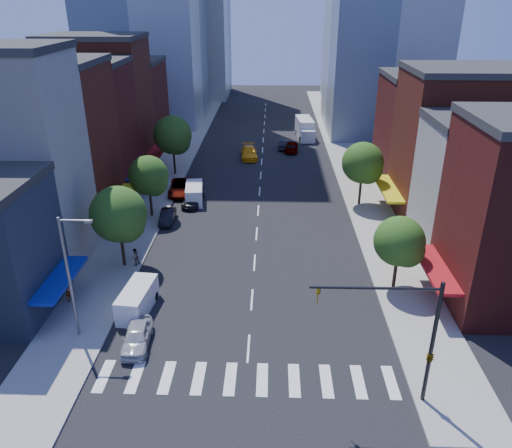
{
  "coord_description": "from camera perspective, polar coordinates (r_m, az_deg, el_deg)",
  "views": [
    {
      "loc": [
        1.38,
        -27.27,
        21.84
      ],
      "look_at": [
        0.21,
        9.45,
        5.0
      ],
      "focal_mm": 35.0,
      "sensor_mm": 36.0,
      "label": 1
    }
  ],
  "objects": [
    {
      "name": "traffic_car_oncoming",
      "position": [
        79.05,
        3.24,
        9.08
      ],
      "size": [
        1.78,
        4.37,
        1.41
      ],
      "primitive_type": "imported",
      "rotation": [
        0.0,
        0.0,
        3.07
      ],
      "color": "black",
      "rests_on": "ground"
    },
    {
      "name": "taxi",
      "position": [
        74.18,
        -0.8,
        8.16
      ],
      "size": [
        2.8,
        5.85,
        1.65
      ],
      "primitive_type": "imported",
      "rotation": [
        0.0,
        0.0,
        0.09
      ],
      "color": "#FCAA0D",
      "rests_on": "ground"
    },
    {
      "name": "bldg_left_1",
      "position": [
        46.99,
        -26.87,
        6.08
      ],
      "size": [
        12.0,
        8.0,
        18.0
      ],
      "primitive_type": "cube",
      "color": "silver",
      "rests_on": "ground"
    },
    {
      "name": "bldg_left_4",
      "position": [
        69.82,
        -17.34,
        12.53
      ],
      "size": [
        12.0,
        9.0,
        17.0
      ],
      "primitive_type": "cube",
      "color": "#592115",
      "rests_on": "ground"
    },
    {
      "name": "tree_left_near",
      "position": [
        43.69,
        -15.27,
        0.84
      ],
      "size": [
        4.8,
        4.8,
        7.3
      ],
      "color": "black",
      "rests_on": "sidewalk_left"
    },
    {
      "name": "cargo_van_far",
      "position": [
        58.24,
        -7.07,
        3.45
      ],
      "size": [
        2.44,
        4.9,
        2.0
      ],
      "rotation": [
        0.0,
        0.0,
        0.12
      ],
      "color": "white",
      "rests_on": "ground"
    },
    {
      "name": "cargo_van_near",
      "position": [
        38.99,
        -13.46,
        -8.48
      ],
      "size": [
        2.32,
        4.83,
        1.99
      ],
      "rotation": [
        0.0,
        0.0,
        -0.1
      ],
      "color": "silver",
      "rests_on": "ground"
    },
    {
      "name": "bldg_right_3",
      "position": [
        66.14,
        19.32,
        9.85
      ],
      "size": [
        12.0,
        10.0,
        13.0
      ],
      "primitive_type": "cube",
      "color": "#4C1613",
      "rests_on": "ground"
    },
    {
      "name": "pedestrian_far",
      "position": [
        45.2,
        -13.67,
        -3.67
      ],
      "size": [
        0.93,
        0.98,
        1.6
      ],
      "primitive_type": "imported",
      "rotation": [
        0.0,
        0.0,
        -2.15
      ],
      "color": "#999999",
      "rests_on": "sidewalk_left"
    },
    {
      "name": "ground",
      "position": [
        34.97,
        -0.87,
        -14.03
      ],
      "size": [
        220.0,
        220.0,
        0.0
      ],
      "primitive_type": "plane",
      "color": "black",
      "rests_on": "ground"
    },
    {
      "name": "traffic_car_far",
      "position": [
        77.65,
        4.08,
        8.85
      ],
      "size": [
        2.21,
        4.91,
        1.64
      ],
      "primitive_type": "imported",
      "rotation": [
        0.0,
        0.0,
        3.08
      ],
      "color": "#999999",
      "rests_on": "ground"
    },
    {
      "name": "tree_right_far",
      "position": [
        56.77,
        12.24,
        6.66
      ],
      "size": [
        4.6,
        4.6,
        7.2
      ],
      "color": "black",
      "rests_on": "sidewalk_right"
    },
    {
      "name": "traffic_signal",
      "position": [
        30.08,
        18.45,
        -12.89
      ],
      "size": [
        7.24,
        2.24,
        8.0
      ],
      "color": "black",
      "rests_on": "sidewalk_right"
    },
    {
      "name": "sidewalk_left",
      "position": [
        72.06,
        -9.44,
        6.71
      ],
      "size": [
        5.0,
        120.0,
        0.15
      ],
      "primitive_type": "cube",
      "color": "gray",
      "rests_on": "ground"
    },
    {
      "name": "parked_car_third",
      "position": [
        60.98,
        -8.59,
        4.15
      ],
      "size": [
        3.06,
        5.93,
        1.6
      ],
      "primitive_type": "imported",
      "rotation": [
        0.0,
        0.0,
        0.07
      ],
      "color": "#999999",
      "rests_on": "ground"
    },
    {
      "name": "bldg_left_2",
      "position": [
        54.54,
        -22.71,
        8.02
      ],
      "size": [
        12.0,
        9.0,
        16.0
      ],
      "primitive_type": "cube",
      "color": "#592115",
      "rests_on": "ground"
    },
    {
      "name": "tree_right_near",
      "position": [
        40.69,
        16.26,
        -2.15
      ],
      "size": [
        4.0,
        4.0,
        6.2
      ],
      "color": "black",
      "rests_on": "sidewalk_right"
    },
    {
      "name": "box_truck",
      "position": [
        85.61,
        5.6,
        10.76
      ],
      "size": [
        3.04,
        8.05,
        3.17
      ],
      "rotation": [
        0.0,
        0.0,
        0.09
      ],
      "color": "silver",
      "rests_on": "ground"
    },
    {
      "name": "crosswalk",
      "position": [
        32.68,
        -1.12,
        -17.31
      ],
      "size": [
        19.0,
        3.0,
        0.01
      ],
      "primitive_type": "cube",
      "color": "silver",
      "rests_on": "ground"
    },
    {
      "name": "bldg_right_1",
      "position": [
        49.22,
        25.24,
        3.43
      ],
      "size": [
        12.0,
        8.0,
        12.0
      ],
      "primitive_type": "cube",
      "color": "silver",
      "rests_on": "ground"
    },
    {
      "name": "tree_left_mid",
      "position": [
        53.68,
        -12.05,
        5.25
      ],
      "size": [
        4.2,
        4.2,
        6.65
      ],
      "color": "black",
      "rests_on": "sidewalk_left"
    },
    {
      "name": "bldg_right_2",
      "position": [
        56.74,
        22.22,
        8.16
      ],
      "size": [
        12.0,
        10.0,
        15.0
      ],
      "primitive_type": "cube",
      "color": "#592115",
      "rests_on": "ground"
    },
    {
      "name": "pedestrian_near",
      "position": [
        41.58,
        -20.65,
        -7.16
      ],
      "size": [
        0.48,
        0.69,
        1.79
      ],
      "primitive_type": "imported",
      "rotation": [
        0.0,
        0.0,
        1.49
      ],
      "color": "#999999",
      "rests_on": "sidewalk_left"
    },
    {
      "name": "bldg_left_5",
      "position": [
        79.07,
        -15.03,
        12.62
      ],
      "size": [
        12.0,
        10.0,
        13.0
      ],
      "primitive_type": "cube",
      "color": "#4C1613",
      "rests_on": "ground"
    },
    {
      "name": "sidewalk_right",
      "position": [
        71.57,
        10.74,
        6.48
      ],
      "size": [
        5.0,
        120.0,
        0.15
      ],
      "primitive_type": "cube",
      "color": "gray",
      "rests_on": "ground"
    },
    {
      "name": "parked_car_second",
      "position": [
        53.41,
        -10.09,
        0.85
      ],
      "size": [
        1.55,
        4.02,
        1.31
      ],
      "primitive_type": "imported",
      "rotation": [
        0.0,
        0.0,
        0.04
      ],
      "color": "black",
      "rests_on": "ground"
    },
    {
      "name": "parked_car_front",
      "position": [
        35.73,
        -13.45,
        -12.37
      ],
      "size": [
        2.06,
        4.46,
        1.48
      ],
      "primitive_type": "imported",
      "rotation": [
        0.0,
        0.0,
        0.07
      ],
      "color": "#ACACB1",
      "rests_on": "ground"
    },
    {
      "name": "bldg_left_3",
      "position": [
        62.24,
        -19.61,
        9.9
      ],
      "size": [
        12.0,
        8.0,
        15.0
      ],
      "primitive_type": "cube",
      "color": "#4C1613",
      "rests_on": "ground"
    },
    {
      "name": "parked_car_rear",
      "position": [
        57.54,
        -7.2,
        2.84
      ],
      "size": [
        2.33,
        4.84,
        1.36
      ],
      "primitive_type": "imported",
      "rotation": [
        0.0,
        0.0,
        -0.09
      ],
      "color": "black",
      "rests_on": "ground"
    },
    {
      "name": "tree_left_far",
      "position": [
        66.58,
        -9.4,
        9.83
      ],
      "size": [
        5.0,
        5.0,
        7.75
      ],
      "color": "black",
      "rests_on": "sidewalk_left"
    },
    {
      "name": "streetlight",
      "position": [
        35.32,
        -20.43,
        -5.05
      ],
      "size": [
        2.25,
        0.25,
        9.0
      ],
      "color": "slate",
      "rests_on": "sidewalk_left"
    }
  ]
}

